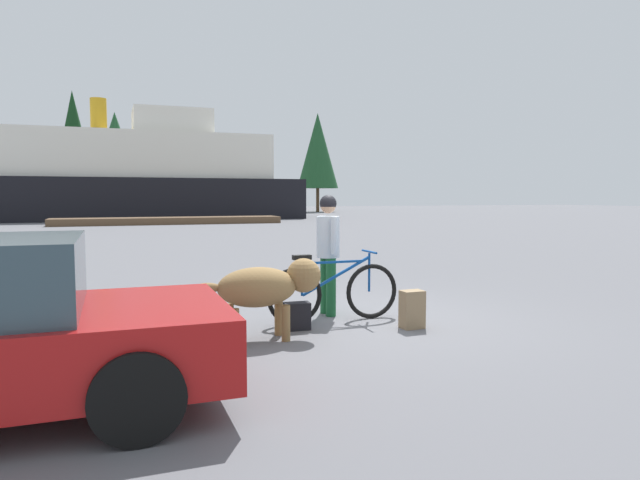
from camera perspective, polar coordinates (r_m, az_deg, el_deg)
ground_plane at (r=7.66m, az=3.76°, el=-8.04°), size 160.00×160.00×0.00m
bicycle at (r=7.47m, az=1.34°, el=-5.24°), size 1.84×0.44×0.93m
person_cyclist at (r=7.82m, az=0.82°, el=-0.34°), size 0.32×0.53×1.68m
dog at (r=6.54m, az=-5.42°, el=-4.70°), size 1.50×0.54×0.93m
backpack at (r=7.22m, az=9.30°, el=-6.93°), size 0.28×0.20×0.48m
handbag_pannier at (r=7.07m, az=-2.34°, el=-7.69°), size 0.33×0.20×0.34m
dock_pier at (r=34.73m, az=-14.99°, el=1.90°), size 13.16×2.18×0.40m
ferry_boat at (r=43.12m, az=-17.54°, el=5.99°), size 22.71×7.86×8.50m
pine_tree_center at (r=54.47m, az=-19.98°, el=8.67°), size 4.25×4.25×9.17m
pine_tree_far_right at (r=60.03m, az=-0.24°, el=9.01°), size 4.33×4.33×10.37m
pine_tree_mid_back at (r=59.64m, az=-23.67°, el=9.68°), size 3.57×3.57×11.71m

